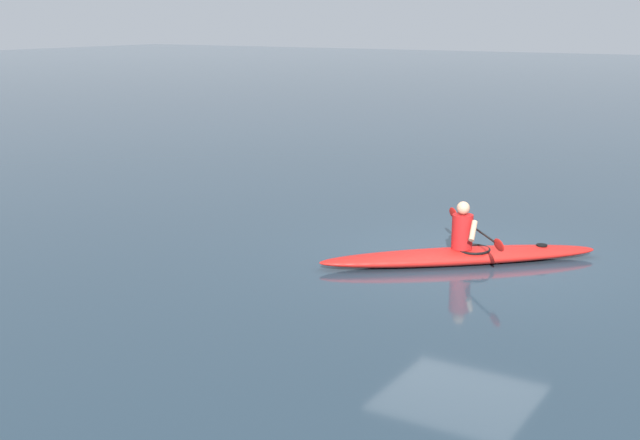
% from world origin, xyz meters
% --- Properties ---
extents(ground_plane, '(160.00, 160.00, 0.00)m').
position_xyz_m(ground_plane, '(0.00, 0.00, 0.00)').
color(ground_plane, '#283D4C').
extents(kayak, '(3.91, 3.53, 0.25)m').
position_xyz_m(kayak, '(-0.04, 0.31, 0.13)').
color(kayak, red).
rests_on(kayak, ground).
extents(kayaker, '(1.66, 1.90, 0.77)m').
position_xyz_m(kayaker, '(-0.07, 0.29, 0.58)').
color(kayaker, red).
rests_on(kayaker, kayak).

